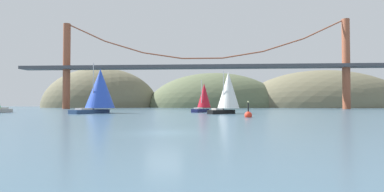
{
  "coord_description": "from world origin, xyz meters",
  "views": [
    {
      "loc": [
        3.26,
        -20.81,
        2.03
      ],
      "look_at": [
        0.0,
        31.28,
        3.33
      ],
      "focal_mm": 28.2,
      "sensor_mm": 36.0,
      "label": 1
    }
  ],
  "objects_px": {
    "channel_buoy": "(248,115)",
    "sailboat_white_mainsail": "(228,91)",
    "sailboat_blue_spinnaker": "(100,90)",
    "sailboat_crimson_sail": "(204,97)"
  },
  "relations": [
    {
      "from": "sailboat_white_mainsail",
      "to": "sailboat_crimson_sail",
      "type": "bearing_deg",
      "value": 115.56
    },
    {
      "from": "sailboat_white_mainsail",
      "to": "sailboat_blue_spinnaker",
      "type": "relative_size",
      "value": 0.78
    },
    {
      "from": "channel_buoy",
      "to": "sailboat_crimson_sail",
      "type": "bearing_deg",
      "value": 105.05
    },
    {
      "from": "sailboat_crimson_sail",
      "to": "sailboat_blue_spinnaker",
      "type": "height_order",
      "value": "sailboat_blue_spinnaker"
    },
    {
      "from": "sailboat_white_mainsail",
      "to": "sailboat_blue_spinnaker",
      "type": "distance_m",
      "value": 26.82
    },
    {
      "from": "sailboat_blue_spinnaker",
      "to": "channel_buoy",
      "type": "xyz_separation_m",
      "value": [
        28.82,
        -17.4,
        -4.57
      ]
    },
    {
      "from": "sailboat_crimson_sail",
      "to": "channel_buoy",
      "type": "relative_size",
      "value": 2.86
    },
    {
      "from": "channel_buoy",
      "to": "sailboat_white_mainsail",
      "type": "bearing_deg",
      "value": 97.31
    },
    {
      "from": "sailboat_crimson_sail",
      "to": "sailboat_white_mainsail",
      "type": "xyz_separation_m",
      "value": [
        5.12,
        -10.7,
        0.94
      ]
    },
    {
      "from": "sailboat_crimson_sail",
      "to": "channel_buoy",
      "type": "height_order",
      "value": "sailboat_crimson_sail"
    }
  ]
}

